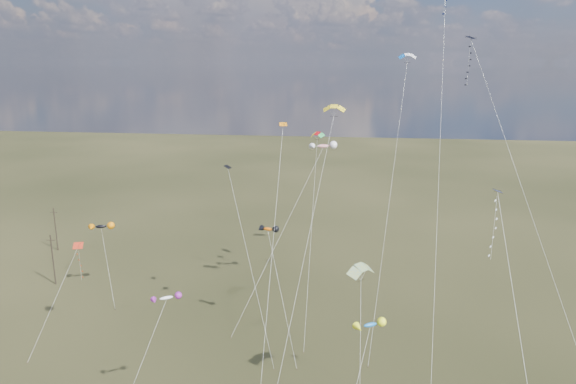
# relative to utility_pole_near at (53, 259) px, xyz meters

# --- Properties ---
(utility_pole_near) EXTENTS (1.40, 0.20, 8.00)m
(utility_pole_near) POSITION_rel_utility_pole_near_xyz_m (0.00, 0.00, 0.00)
(utility_pole_near) COLOR black
(utility_pole_near) RESTS_ON ground
(utility_pole_far) EXTENTS (1.40, 0.20, 8.00)m
(utility_pole_far) POSITION_rel_utility_pole_near_xyz_m (-8.00, 14.00, 0.00)
(utility_pole_far) COLOR black
(utility_pole_far) RESTS_ON ground
(diamond_black_high) EXTENTS (11.89, 20.46, 36.43)m
(diamond_black_high) POSITION_rel_utility_pole_near_xyz_m (59.12, -5.90, 27.27)
(diamond_black_high) COLOR black
(diamond_black_high) RESTS_ON ground
(diamond_navy_tall) EXTENTS (2.97, 25.05, 43.32)m
(diamond_navy_tall) POSITION_rel_utility_pole_near_xyz_m (54.48, -9.45, 33.24)
(diamond_navy_tall) COLOR navy
(diamond_navy_tall) RESTS_ON ground
(diamond_black_mid) EXTENTS (8.26, 12.63, 20.80)m
(diamond_black_mid) POSITION_rel_utility_pole_near_xyz_m (31.87, -9.96, 10.35)
(diamond_black_mid) COLOR black
(diamond_black_mid) RESTS_ON ground
(diamond_red_low) EXTENTS (4.36, 7.67, 12.22)m
(diamond_red_low) POSITION_rel_utility_pole_near_xyz_m (12.49, -14.06, 5.45)
(diamond_red_low) COLOR #B32B16
(diamond_red_low) RESTS_ON ground
(diamond_navy_right) EXTENTS (1.60, 20.63, 23.65)m
(diamond_navy_right) POSITION_rel_utility_pole_near_xyz_m (56.82, -28.43, 15.51)
(diamond_navy_right) COLOR #0F1A53
(diamond_navy_right) RESTS_ON ground
(diamond_orange_center) EXTENTS (0.98, 18.20, 27.06)m
(diamond_orange_center) POSITION_rel_utility_pole_near_xyz_m (37.56, -18.53, 14.40)
(diamond_orange_center) COLOR orange
(diamond_orange_center) RESTS_ON ground
(parafoil_yellow) EXTENTS (6.05, 23.96, 28.82)m
(parafoil_yellow) POSITION_rel_utility_pole_near_xyz_m (42.75, -4.52, 23.95)
(parafoil_yellow) COLOR yellow
(parafoil_yellow) RESTS_ON ground
(parafoil_blue_white) EXTENTS (6.29, 26.90, 35.19)m
(parafoil_blue_white) POSITION_rel_utility_pole_near_xyz_m (52.62, 9.46, 30.27)
(parafoil_blue_white) COLOR blue
(parafoil_blue_white) RESTS_ON ground
(parafoil_striped) EXTENTS (3.00, 13.98, 15.77)m
(parafoil_striped) POSITION_rel_utility_pole_near_xyz_m (46.38, -23.85, 10.94)
(parafoil_striped) COLOR #E4C008
(parafoil_striped) RESTS_ON ground
(parafoil_tricolor) EXTENTS (2.37, 21.55, 23.96)m
(parafoil_tricolor) POSITION_rel_utility_pole_near_xyz_m (40.00, 5.79, 19.15)
(parafoil_tricolor) COLOR yellow
(parafoil_tricolor) RESTS_ON ground
(novelty_black_orange) EXTENTS (5.43, 6.43, 10.88)m
(novelty_black_orange) POSITION_rel_utility_pole_near_xyz_m (9.28, -1.70, 6.22)
(novelty_black_orange) COLOR black
(novelty_black_orange) RESTS_ON ground
(novelty_orange_black) EXTENTS (5.77, 8.70, 14.33)m
(novelty_orange_black) POSITION_rel_utility_pole_near_xyz_m (35.32, -10.20, 9.67)
(novelty_orange_black) COLOR #DE5A08
(novelty_orange_black) RESTS_ON ground
(novelty_white_purple) EXTENTS (5.39, 6.72, 12.79)m
(novelty_white_purple) POSITION_rel_utility_pole_near_xyz_m (28.65, -27.13, 8.28)
(novelty_white_purple) COLOR white
(novelty_white_purple) RESTS_ON ground
(novelty_redwhite_stripe) EXTENTS (12.10, 13.44, 23.10)m
(novelty_redwhite_stripe) POSITION_rel_utility_pole_near_xyz_m (41.17, 0.12, 18.33)
(novelty_redwhite_stripe) COLOR red
(novelty_redwhite_stripe) RESTS_ON ground
(novelty_blue_yellow) EXTENTS (4.10, 6.82, 12.17)m
(novelty_blue_yellow) POSITION_rel_utility_pole_near_xyz_m (47.18, -28.42, 7.58)
(novelty_blue_yellow) COLOR blue
(novelty_blue_yellow) RESTS_ON ground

